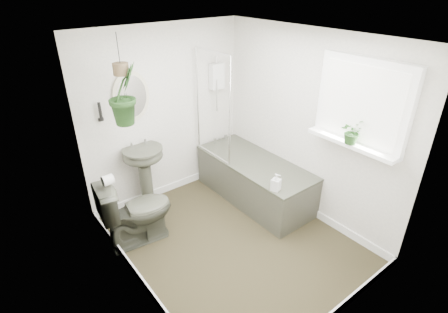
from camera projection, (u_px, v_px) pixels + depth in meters
floor at (232, 240)px, 4.14m from camera, size 2.30×2.80×0.02m
ceiling at (234, 36)px, 3.07m from camera, size 2.30×2.80×0.02m
wall_back at (165, 115)px, 4.59m from camera, size 2.30×0.02×2.30m
wall_front at (351, 220)px, 2.62m from camera, size 2.30×0.02×2.30m
wall_left at (128, 191)px, 2.97m from camera, size 0.02×2.80×2.30m
wall_right at (307, 127)px, 4.24m from camera, size 0.02×2.80×2.30m
skirting at (232, 236)px, 4.12m from camera, size 2.30×2.80×0.10m
bathtub at (254, 180)px, 4.79m from camera, size 0.72×1.72×0.58m
bath_screen at (213, 107)px, 4.49m from camera, size 0.04×0.72×1.40m
shower_box at (217, 76)px, 4.79m from camera, size 0.20×0.10×0.35m
oval_mirror at (131, 96)px, 4.16m from camera, size 0.46×0.03×0.62m
wall_sconce at (100, 112)px, 3.98m from camera, size 0.04×0.04×0.22m
toilet_roll_holder at (108, 180)px, 3.61m from camera, size 0.11×0.11×0.11m
window_recess at (362, 103)px, 3.48m from camera, size 0.08×1.00×0.90m
window_sill at (351, 143)px, 3.63m from camera, size 0.18×1.00×0.04m
window_blinds at (360, 104)px, 3.45m from camera, size 0.01×0.86×0.76m
toilet at (137, 211)px, 3.96m from camera, size 0.85×0.55×0.82m
pedestal_sink at (146, 178)px, 4.56m from camera, size 0.59×0.54×0.87m
sill_plant at (352, 131)px, 3.53m from camera, size 0.29×0.27×0.26m
hanging_plant at (124, 94)px, 3.65m from camera, size 0.44×0.41×0.65m
soap_bottle at (276, 182)px, 3.98m from camera, size 0.12×0.12×0.21m
hanging_pot at (121, 69)px, 3.52m from camera, size 0.16×0.16×0.12m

